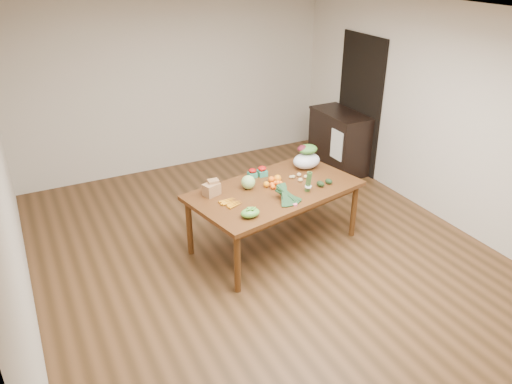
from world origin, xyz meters
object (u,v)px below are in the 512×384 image
dining_table (274,217)px  paper_bag (212,188)px  cabbage (248,182)px  mandarin_cluster (278,184)px  kale_bunch (289,196)px  cabinet (339,141)px  asparagus_bundle (308,182)px  salad_bag (307,158)px

dining_table → paper_bag: paper_bag is taller
dining_table → cabbage: bearing=141.2°
dining_table → paper_bag: bearing=154.1°
paper_bag → mandarin_cluster: paper_bag is taller
cabbage → kale_bunch: cabbage is taller
cabinet → paper_bag: bearing=-153.8°
cabinet → asparagus_bundle: asparagus_bundle is taller
cabbage → mandarin_cluster: bearing=-22.1°
cabbage → mandarin_cluster: (0.32, -0.13, -0.04)m
cabbage → asparagus_bundle: bearing=-33.6°
dining_table → salad_bag: salad_bag is taller
dining_table → asparagus_bundle: bearing=-50.5°
cabinet → asparagus_bundle: 2.48m
paper_bag → kale_bunch: size_ratio=0.59×
dining_table → cabbage: 0.55m
cabinet → dining_table: bearing=-143.0°
kale_bunch → asparagus_bundle: 0.35m
paper_bag → kale_bunch: paper_bag is taller
paper_bag → asparagus_bundle: size_ratio=0.95×
paper_bag → mandarin_cluster: size_ratio=1.31×
mandarin_cluster → asparagus_bundle: (0.25, -0.25, 0.08)m
dining_table → asparagus_bundle: 0.63m
kale_bunch → asparagus_bundle: size_ratio=1.60×
kale_bunch → asparagus_bundle: bearing=8.8°
dining_table → cabinet: 2.52m
cabbage → asparagus_bundle: asparagus_bundle is taller
dining_table → mandarin_cluster: bearing=-0.8°
mandarin_cluster → asparagus_bundle: asparagus_bundle is taller
cabbage → asparagus_bundle: 0.69m
cabinet → paper_bag: 3.05m
paper_bag → cabbage: 0.44m
salad_bag → kale_bunch: bearing=-133.6°
dining_table → cabinet: (2.01, 1.51, 0.10)m
dining_table → kale_bunch: bearing=-105.6°
kale_bunch → cabinet: bearing=31.0°
paper_bag → salad_bag: 1.35m
cabinet → cabbage: 2.69m
cabinet → paper_bag: cabinet is taller
cabbage → mandarin_cluster: 0.34m
salad_bag → asparagus_bundle: bearing=-120.4°
cabinet → cabbage: size_ratio=6.32×
dining_table → paper_bag: (-0.71, 0.18, 0.46)m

